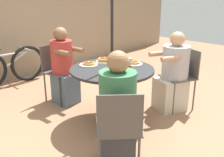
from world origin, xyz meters
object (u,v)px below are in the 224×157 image
(pancake_plate_b, at_px, (134,63))
(patio_table, at_px, (112,77))
(pancake_plate_a, at_px, (113,75))
(pancake_plate_d, at_px, (104,60))
(patio_chair_north, at_px, (183,74))
(patio_chair_south, at_px, (119,127))
(diner_south, at_px, (117,116))
(diner_east, at_px, (64,69))
(bicycle, at_px, (9,67))
(patio_chair_east, at_px, (57,68))
(drinking_glass_a, at_px, (129,64))
(pancake_plate_c, at_px, (89,64))
(diner_north, at_px, (173,76))
(coffee_cup, at_px, (116,67))
(syrup_bottle, at_px, (128,68))

(pancake_plate_b, bearing_deg, patio_table, 166.49)
(pancake_plate_a, xyz_separation_m, pancake_plate_d, (0.39, 0.53, -0.00))
(patio_chair_north, height_order, patio_chair_south, same)
(patio_chair_north, relative_size, diner_south, 0.74)
(diner_east, distance_m, bicycle, 1.38)
(patio_chair_east, bearing_deg, patio_chair_south, 66.29)
(drinking_glass_a, bearing_deg, pancake_plate_c, 116.16)
(diner_north, relative_size, diner_east, 0.98)
(patio_chair_east, bearing_deg, bicycle, -83.58)
(patio_chair_north, distance_m, diner_east, 1.76)
(patio_chair_south, distance_m, bicycle, 3.14)
(pancake_plate_b, relative_size, pancake_plate_d, 1.00)
(coffee_cup, bearing_deg, pancake_plate_a, -144.28)
(patio_chair_east, distance_m, coffee_cup, 1.25)
(diner_north, bearing_deg, drinking_glass_a, 97.50)
(diner_south, bearing_deg, pancake_plate_b, 75.08)
(pancake_plate_a, bearing_deg, pancake_plate_b, 16.01)
(patio_table, distance_m, coffee_cup, 0.22)
(patio_chair_east, relative_size, pancake_plate_c, 3.62)
(syrup_bottle, bearing_deg, pancake_plate_a, 175.28)
(pancake_plate_a, relative_size, syrup_bottle, 1.82)
(coffee_cup, xyz_separation_m, bicycle, (-0.24, 2.41, -0.44))
(patio_chair_south, height_order, pancake_plate_b, patio_chair_south)
(patio_chair_south, bearing_deg, pancake_plate_d, 93.58)
(diner_east, bearing_deg, pancake_plate_a, 77.88)
(patio_chair_north, relative_size, pancake_plate_c, 3.62)
(pancake_plate_d, bearing_deg, syrup_bottle, -104.60)
(diner_east, distance_m, pancake_plate_d, 0.72)
(pancake_plate_b, distance_m, syrup_bottle, 0.38)
(patio_chair_south, xyz_separation_m, bicycle, (0.47, 3.10, -0.17))
(pancake_plate_a, bearing_deg, pancake_plate_d, 54.00)
(patio_chair_east, xyz_separation_m, diner_south, (-0.57, -1.80, 0.02))
(coffee_cup, bearing_deg, patio_chair_east, 90.94)
(diner_south, bearing_deg, patio_chair_north, 51.62)
(patio_chair_east, height_order, pancake_plate_c, patio_chair_east)
(coffee_cup, bearing_deg, diner_south, -136.09)
(pancake_plate_b, bearing_deg, diner_north, -29.48)
(patio_chair_south, distance_m, coffee_cup, 1.03)
(drinking_glass_a, bearing_deg, bicycle, 99.78)
(pancake_plate_c, distance_m, coffee_cup, 0.44)
(diner_east, xyz_separation_m, pancake_plate_a, (-0.17, -1.19, 0.22))
(patio_chair_south, height_order, diner_south, diner_south)
(diner_south, xyz_separation_m, coffee_cup, (0.59, 0.57, 0.25))
(patio_table, distance_m, drinking_glass_a, 0.29)
(pancake_plate_a, relative_size, bicycle, 0.17)
(pancake_plate_c, xyz_separation_m, coffee_cup, (0.05, -0.43, 0.04))
(pancake_plate_c, bearing_deg, patio_chair_east, 87.71)
(patio_chair_north, xyz_separation_m, diner_south, (-1.67, -0.24, 0.02))
(diner_east, bearing_deg, diner_north, 121.08)
(drinking_glass_a, bearing_deg, patio_chair_south, -144.39)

